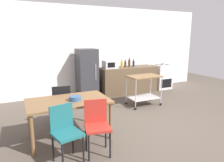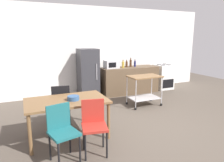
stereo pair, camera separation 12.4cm
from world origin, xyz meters
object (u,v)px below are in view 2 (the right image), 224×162
at_px(bottle_sesame_oil, 135,64).
at_px(chair_black, 61,101).
at_px(microwave, 111,64).
at_px(bottle_vinegar, 131,63).
at_px(chair_teal, 62,129).
at_px(fruit_bowl, 73,98).
at_px(bottle_soy_sauce, 123,64).
at_px(chair_red, 94,123).
at_px(stove_oven, 163,77).
at_px(refrigerator, 88,73).
at_px(dining_table, 67,104).
at_px(bottle_hot_sauce, 127,64).
at_px(kitchen_cart, 144,86).

bearing_deg(bottle_sesame_oil, chair_black, -148.99).
bearing_deg(microwave, bottle_vinegar, 6.01).
height_order(chair_teal, fruit_bowl, chair_teal).
bearing_deg(bottle_soy_sauce, bottle_vinegar, 20.15).
distance_m(chair_teal, bottle_soy_sauce, 4.07).
distance_m(chair_black, bottle_vinegar, 3.30).
bearing_deg(bottle_vinegar, chair_red, -127.47).
distance_m(stove_oven, refrigerator, 2.92).
relative_size(chair_red, bottle_vinegar, 2.90).
relative_size(bottle_soy_sauce, bottle_vinegar, 0.86).
bearing_deg(bottle_sesame_oil, dining_table, -139.98).
relative_size(dining_table, fruit_bowl, 6.78).
xyz_separation_m(dining_table, chair_red, (0.29, -0.71, -0.15)).
bearing_deg(fruit_bowl, stove_oven, 31.78).
distance_m(dining_table, microwave, 3.13).
height_order(dining_table, bottle_vinegar, bottle_vinegar).
relative_size(refrigerator, bottle_hot_sauce, 6.38).
bearing_deg(chair_teal, stove_oven, 22.46).
height_order(dining_table, chair_teal, chair_teal).
relative_size(microwave, bottle_vinegar, 1.50).
relative_size(chair_teal, chair_red, 1.00).
distance_m(chair_black, chair_red, 1.43).
height_order(stove_oven, microwave, microwave).
distance_m(chair_red, fruit_bowl, 0.72).
height_order(chair_black, bottle_sesame_oil, bottle_sesame_oil).
xyz_separation_m(refrigerator, bottle_soy_sauce, (1.18, -0.13, 0.23)).
relative_size(dining_table, chair_black, 1.69).
xyz_separation_m(refrigerator, fruit_bowl, (-1.08, -2.55, 0.01)).
bearing_deg(fruit_bowl, bottle_sesame_oil, 41.97).
height_order(chair_black, bottle_vinegar, bottle_vinegar).
height_order(refrigerator, fruit_bowl, refrigerator).
distance_m(chair_teal, bottle_vinegar, 4.40).
height_order(dining_table, chair_red, chair_red).
xyz_separation_m(dining_table, fruit_bowl, (0.11, -0.07, 0.12)).
bearing_deg(bottle_hot_sauce, bottle_sesame_oil, -11.85).
height_order(dining_table, fruit_bowl, fruit_bowl).
relative_size(dining_table, chair_teal, 1.69).
xyz_separation_m(kitchen_cart, bottle_hot_sauce, (0.20, 1.45, 0.43)).
xyz_separation_m(bottle_vinegar, fruit_bowl, (-2.62, -2.55, -0.24)).
bearing_deg(bottle_soy_sauce, fruit_bowl, -133.16).
bearing_deg(stove_oven, chair_black, -157.32).
bearing_deg(kitchen_cart, stove_oven, 38.80).
bearing_deg(chair_teal, bottle_sesame_oil, 31.96).
relative_size(chair_teal, chair_black, 1.00).
xyz_separation_m(kitchen_cart, fruit_bowl, (-2.27, -1.09, 0.22)).
relative_size(stove_oven, bottle_sesame_oil, 3.68).
bearing_deg(stove_oven, bottle_vinegar, 176.67).
bearing_deg(bottle_hot_sauce, chair_black, -145.27).
xyz_separation_m(refrigerator, bottle_vinegar, (1.54, -0.00, 0.25)).
xyz_separation_m(bottle_hot_sauce, bottle_sesame_oil, (0.29, -0.06, 0.00)).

